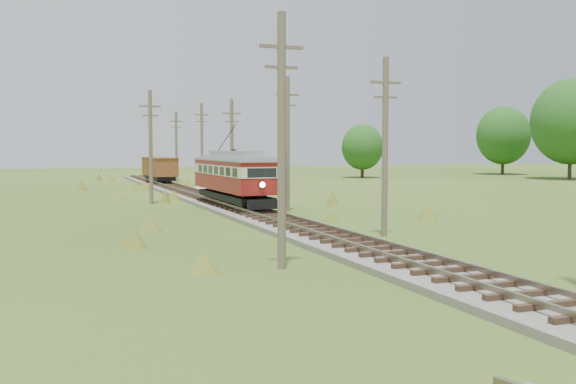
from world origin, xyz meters
name	(u,v)px	position (x,y,z in m)	size (l,w,h in m)	color
railbed_main	(230,206)	(0.00, 34.00, 0.19)	(3.60, 96.00, 0.57)	#605B54
streetcar	(234,174)	(0.00, 32.87, 2.51)	(2.94, 11.70, 5.32)	black
gondola	(160,168)	(0.00, 63.29, 1.98)	(2.91, 8.00, 2.62)	black
gravel_pile	(210,185)	(2.87, 51.62, 0.64)	(3.77, 4.00, 1.37)	gray
utility_pole_r_2	(385,145)	(3.30, 18.00, 4.42)	(1.60, 0.30, 8.60)	brown
utility_pole_r_3	(288,143)	(3.20, 31.00, 4.63)	(1.60, 0.30, 9.00)	brown
utility_pole_r_4	(232,147)	(3.00, 44.00, 4.32)	(1.60, 0.30, 8.40)	brown
utility_pole_r_5	(202,145)	(3.40, 57.00, 4.58)	(1.60, 0.30, 8.90)	brown
utility_pole_r_6	(176,146)	(3.20, 70.00, 4.47)	(1.60, 0.30, 8.70)	brown
utility_pole_l_a	(282,138)	(-4.20, 12.00, 4.63)	(1.60, 0.30, 9.00)	brown
utility_pole_l_b	(151,146)	(-4.50, 40.00, 4.42)	(1.60, 0.30, 8.60)	brown
tree_right_4	(571,122)	(54.00, 58.00, 7.75)	(10.50, 10.50, 13.53)	#38281C
tree_right_5	(503,135)	(56.00, 74.00, 6.19)	(8.40, 8.40, 10.82)	#38281C
tree_mid_b	(362,147)	(30.00, 72.00, 4.33)	(5.88, 5.88, 7.57)	#38281C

